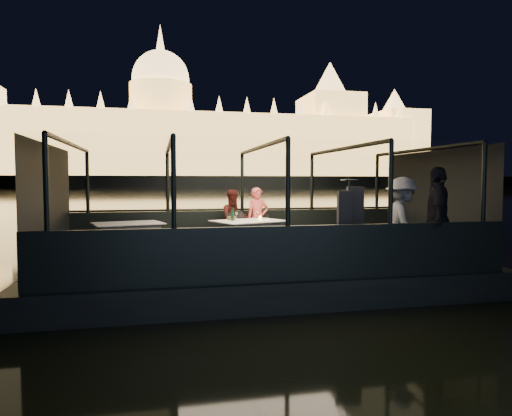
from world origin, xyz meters
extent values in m
plane|color=black|center=(0.00, 80.00, 0.00)|extent=(500.00, 500.00, 0.00)
cube|color=black|center=(0.00, 0.00, 0.00)|extent=(8.60, 4.40, 1.00)
cube|color=black|center=(0.00, 0.00, 0.48)|extent=(8.00, 4.00, 0.04)
cube|color=black|center=(0.00, 2.00, 0.95)|extent=(8.00, 0.08, 0.90)
cube|color=black|center=(0.00, -2.00, 0.95)|extent=(8.00, 0.08, 0.90)
cube|color=#423D33|center=(0.00, 210.00, 1.00)|extent=(400.00, 140.00, 6.00)
cube|color=silver|center=(-0.10, 0.66, 0.89)|extent=(1.74, 1.51, 0.77)
cube|color=silver|center=(-2.66, 0.97, 0.89)|extent=(1.61, 1.34, 0.74)
cube|color=black|center=(-0.30, 1.14, 0.95)|extent=(0.44, 0.44, 0.88)
cube|color=black|center=(0.37, 1.35, 0.95)|extent=(0.50, 0.50, 0.81)
imported|color=#DE5650|center=(0.28, 1.48, 1.25)|extent=(0.56, 0.40, 1.47)
imported|color=#3E1311|center=(-0.28, 1.52, 1.25)|extent=(0.77, 0.65, 1.42)
imported|color=silver|center=(2.42, -1.31, 1.35)|extent=(0.83, 1.21, 1.70)
imported|color=black|center=(2.88, -1.72, 1.35)|extent=(0.98, 1.19, 1.88)
cylinder|color=#13361E|center=(-0.46, 0.63, 1.42)|extent=(0.09, 0.09, 0.31)
cylinder|color=brown|center=(-0.44, 0.91, 1.31)|extent=(0.20, 0.20, 0.07)
cylinder|color=#FFB13F|center=(0.16, 0.72, 1.31)|extent=(0.08, 0.08, 0.09)
cylinder|color=white|center=(0.44, 0.63, 1.27)|extent=(0.29, 0.29, 0.02)
cylinder|color=white|center=(-0.41, 1.04, 1.27)|extent=(0.29, 0.29, 0.02)
camera|label=1|loc=(-2.05, -9.01, 2.11)|focal=32.00mm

